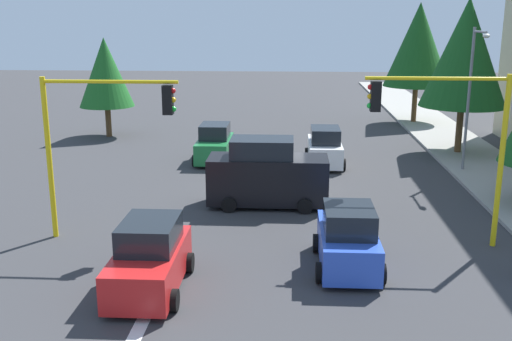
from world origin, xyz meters
The scene contains 14 objects.
ground_plane centered at (0.00, 0.00, 0.00)m, with size 120.00×120.00×0.00m, color #353538.
sidewalk_kerb centered at (-5.00, 10.50, 0.07)m, with size 80.00×4.00×0.15m, color gray.
lane_arrow_near centered at (11.51, -3.00, 0.01)m, with size 2.40×1.10×1.10m.
traffic_signal_near_left centered at (6.00, 5.70, 4.05)m, with size 0.36×4.59×5.72m.
traffic_signal_near_right centered at (6.00, -5.68, 3.94)m, with size 0.36×4.59×5.56m.
street_lamp_curbside centered at (-3.61, 9.20, 4.35)m, with size 2.15×0.28×7.00m.
tree_roadside_mid centered at (-8.00, 10.00, 5.59)m, with size 4.64×4.64×8.50m.
tree_opposite_side centered at (-12.00, -11.00, 4.08)m, with size 3.43×3.43×6.24m.
tree_roadside_far centered at (-18.00, 9.50, 5.56)m, with size 4.62×4.62×8.46m.
delivery_van_black centered at (2.00, -0.26, 1.28)m, with size 2.22×4.80×2.77m.
car_red centered at (9.92, -3.22, 0.90)m, with size 3.99×2.04×1.98m.
car_white centered at (-5.12, 2.44, 0.90)m, with size 4.03×1.96×1.98m.
car_green centered at (-5.58, -3.34, 0.90)m, with size 3.82×1.99×1.98m.
car_blue centered at (8.11, 2.44, 0.90)m, with size 3.75×1.99×1.98m.
Camera 1 is at (25.32, 0.66, 7.45)m, focal length 42.06 mm.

